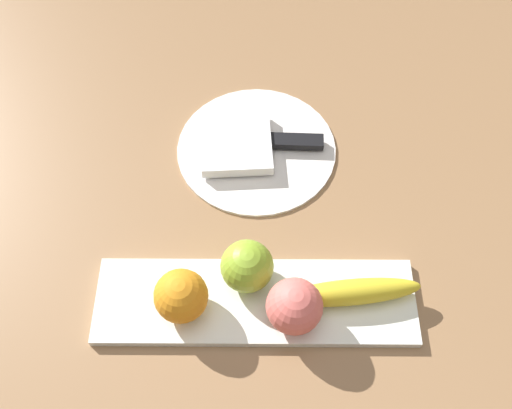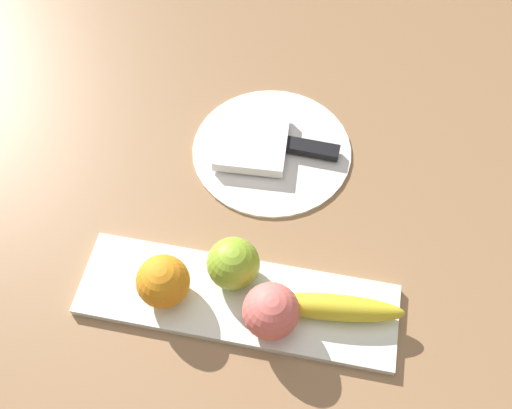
{
  "view_description": "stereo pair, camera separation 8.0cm",
  "coord_description": "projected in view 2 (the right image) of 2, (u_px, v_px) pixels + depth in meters",
  "views": [
    {
      "loc": [
        0.02,
        0.29,
        0.72
      ],
      "look_at": [
        0.02,
        -0.14,
        0.04
      ],
      "focal_mm": 41.24,
      "sensor_mm": 36.0,
      "label": 1
    },
    {
      "loc": [
        -0.06,
        0.28,
        0.72
      ],
      "look_at": [
        0.02,
        -0.14,
        0.04
      ],
      "focal_mm": 41.24,
      "sensor_mm": 36.0,
      "label": 2
    }
  ],
  "objects": [
    {
      "name": "peach",
      "position": [
        271.0,
        311.0,
        0.71
      ],
      "size": [
        0.07,
        0.07,
        0.07
      ],
      "primitive_type": "sphere",
      "color": "#E26961",
      "rests_on": "fruit_tray"
    },
    {
      "name": "folded_napkin",
      "position": [
        252.0,
        141.0,
        0.89
      ],
      "size": [
        0.11,
        0.12,
        0.02
      ],
      "primitive_type": "cube",
      "rotation": [
        0.0,
        0.0,
        0.06
      ],
      "color": "white",
      "rests_on": "dinner_plate"
    },
    {
      "name": "banana",
      "position": [
        333.0,
        307.0,
        0.74
      ],
      "size": [
        0.18,
        0.05,
        0.03
      ],
      "primitive_type": "ellipsoid",
      "rotation": [
        0.0,
        0.0,
        3.24
      ],
      "color": "gold",
      "rests_on": "fruit_tray"
    },
    {
      "name": "apple",
      "position": [
        233.0,
        264.0,
        0.75
      ],
      "size": [
        0.07,
        0.07,
        0.07
      ],
      "primitive_type": "sphere",
      "color": "#8BB12D",
      "rests_on": "fruit_tray"
    },
    {
      "name": "fruit_tray",
      "position": [
        237.0,
        300.0,
        0.77
      ],
      "size": [
        0.42,
        0.12,
        0.01
      ],
      "primitive_type": "cube",
      "color": "white",
      "rests_on": "ground_plane"
    },
    {
      "name": "dinner_plate",
      "position": [
        272.0,
        149.0,
        0.9
      ],
      "size": [
        0.24,
        0.24,
        0.01
      ],
      "primitive_type": "cylinder",
      "color": "white",
      "rests_on": "ground_plane"
    },
    {
      "name": "ground_plane",
      "position": [
        250.0,
        311.0,
        0.76
      ],
      "size": [
        2.4,
        2.4,
        0.0
      ],
      "primitive_type": "plane",
      "color": "#926B47"
    },
    {
      "name": "knife",
      "position": [
        299.0,
        147.0,
        0.89
      ],
      "size": [
        0.18,
        0.03,
        0.01
      ],
      "rotation": [
        0.0,
        0.0,
        -0.03
      ],
      "color": "silver",
      "rests_on": "dinner_plate"
    },
    {
      "name": "orange_near_apple",
      "position": [
        163.0,
        283.0,
        0.73
      ],
      "size": [
        0.07,
        0.07,
        0.07
      ],
      "primitive_type": "sphere",
      "color": "orange",
      "rests_on": "fruit_tray"
    }
  ]
}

